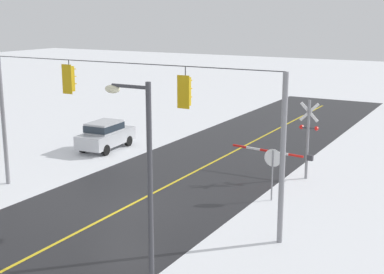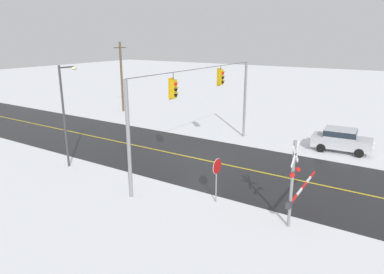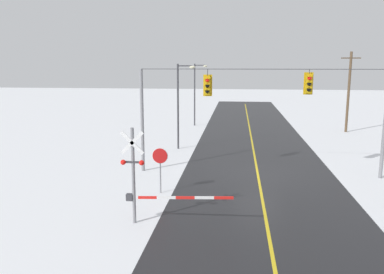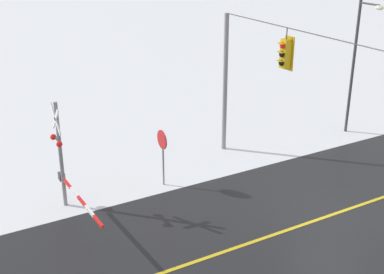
{
  "view_description": "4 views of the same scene",
  "coord_description": "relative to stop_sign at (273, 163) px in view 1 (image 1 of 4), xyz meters",
  "views": [
    {
      "loc": [
        -13.14,
        17.4,
        8.13
      ],
      "look_at": [
        -1.58,
        -3.13,
        2.69
      ],
      "focal_mm": 50.12,
      "sensor_mm": 36.0,
      "label": 1
    },
    {
      "loc": [
        -19.6,
        -11.99,
        8.17
      ],
      "look_at": [
        -2.51,
        -0.93,
        2.36
      ],
      "focal_mm": 32.93,
      "sensor_mm": 36.0,
      "label": 2
    },
    {
      "loc": [
        -1.32,
        -23.0,
        6.5
      ],
      "look_at": [
        -3.65,
        -2.7,
        2.68
      ],
      "focal_mm": 36.76,
      "sensor_mm": 36.0,
      "label": 3
    },
    {
      "loc": [
        11.5,
        -12.26,
        9.53
      ],
      "look_at": [
        -4.09,
        -3.36,
        2.26
      ],
      "focal_mm": 48.45,
      "sensor_mm": 36.0,
      "label": 4
    }
  ],
  "objects": [
    {
      "name": "ground_plane",
      "position": [
        5.11,
        4.1,
        -1.71
      ],
      "size": [
        160.0,
        160.0,
        0.0
      ],
      "primitive_type": "plane",
      "color": "white"
    },
    {
      "name": "road_asphalt",
      "position": [
        5.11,
        10.1,
        -1.71
      ],
      "size": [
        9.0,
        80.0,
        0.01
      ],
      "primitive_type": "cube",
      "color": "black",
      "rests_on": "ground"
    },
    {
      "name": "lane_centre_line",
      "position": [
        5.11,
        10.1,
        -1.7
      ],
      "size": [
        0.14,
        72.0,
        0.01
      ],
      "primitive_type": "cube",
      "color": "gold",
      "rests_on": "ground"
    },
    {
      "name": "signal_span",
      "position": [
        5.04,
        4.09,
        2.33
      ],
      "size": [
        14.2,
        0.47,
        6.22
      ],
      "color": "gray",
      "rests_on": "ground"
    },
    {
      "name": "stop_sign",
      "position": [
        0.0,
        0.0,
        0.0
      ],
      "size": [
        0.8,
        0.09,
        2.35
      ],
      "color": "gray",
      "rests_on": "ground"
    },
    {
      "name": "railroad_crossing",
      "position": [
        0.05,
        -3.9,
        0.25
      ],
      "size": [
        4.56,
        0.31,
        4.0
      ],
      "color": "gray",
      "rests_on": "ground"
    },
    {
      "name": "parked_car_silver",
      "position": [
        12.2,
        -3.64,
        -0.76
      ],
      "size": [
        2.07,
        4.3,
        1.74
      ],
      "color": "#B7BABF",
      "rests_on": "ground"
    },
    {
      "name": "streetlamp_near",
      "position": [
        -0.47,
        10.65,
        2.2
      ],
      "size": [
        1.39,
        0.28,
        6.5
      ],
      "color": "#38383D",
      "rests_on": "ground"
    }
  ]
}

